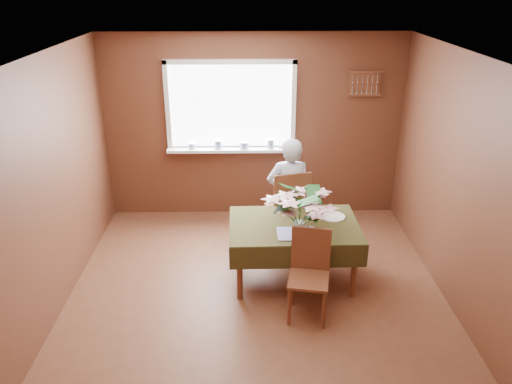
{
  "coord_description": "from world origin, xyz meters",
  "views": [
    {
      "loc": [
        -0.1,
        -4.26,
        3.16
      ],
      "look_at": [
        0.0,
        0.55,
        1.05
      ],
      "focal_mm": 35.0,
      "sensor_mm": 36.0,
      "label": 1
    }
  ],
  "objects_px": {
    "chair_near": "(309,269)",
    "seated_woman": "(289,196)",
    "chair_far": "(289,208)",
    "flower_bouquet": "(300,206)",
    "dining_table": "(294,231)"
  },
  "relations": [
    {
      "from": "chair_far",
      "to": "flower_bouquet",
      "type": "bearing_deg",
      "value": 78.38
    },
    {
      "from": "dining_table",
      "to": "chair_far",
      "type": "bearing_deg",
      "value": 89.42
    },
    {
      "from": "chair_near",
      "to": "seated_woman",
      "type": "xyz_separation_m",
      "value": [
        -0.11,
        1.26,
        0.23
      ]
    },
    {
      "from": "seated_woman",
      "to": "dining_table",
      "type": "bearing_deg",
      "value": 84.62
    },
    {
      "from": "seated_woman",
      "to": "flower_bouquet",
      "type": "height_order",
      "value": "seated_woman"
    },
    {
      "from": "chair_far",
      "to": "flower_bouquet",
      "type": "distance_m",
      "value": 0.98
    },
    {
      "from": "chair_near",
      "to": "chair_far",
      "type": "bearing_deg",
      "value": 105.37
    },
    {
      "from": "dining_table",
      "to": "seated_woman",
      "type": "bearing_deg",
      "value": 90.0
    },
    {
      "from": "chair_near",
      "to": "seated_woman",
      "type": "bearing_deg",
      "value": 105.69
    },
    {
      "from": "dining_table",
      "to": "flower_bouquet",
      "type": "xyz_separation_m",
      "value": [
        0.03,
        -0.23,
        0.4
      ]
    },
    {
      "from": "dining_table",
      "to": "flower_bouquet",
      "type": "height_order",
      "value": "flower_bouquet"
    },
    {
      "from": "flower_bouquet",
      "to": "chair_far",
      "type": "bearing_deg",
      "value": 92.1
    },
    {
      "from": "chair_near",
      "to": "dining_table",
      "type": "bearing_deg",
      "value": 109.85
    },
    {
      "from": "dining_table",
      "to": "chair_near",
      "type": "distance_m",
      "value": 0.63
    },
    {
      "from": "chair_far",
      "to": "seated_woman",
      "type": "relative_size",
      "value": 0.72
    }
  ]
}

